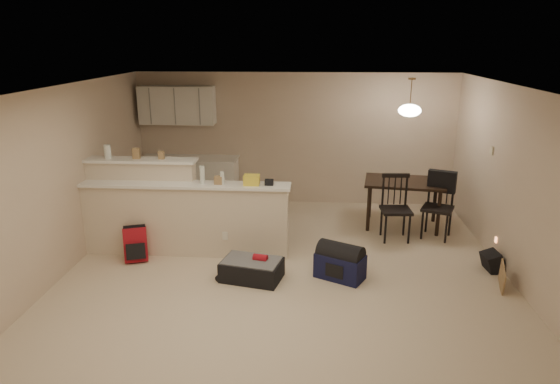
# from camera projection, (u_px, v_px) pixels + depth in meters

# --- Properties ---
(room) EXTENTS (7.00, 7.02, 2.50)m
(room) POSITION_uv_depth(u_px,v_px,m) (284.00, 193.00, 6.16)
(room) COLOR beige
(room) RESTS_ON ground
(breakfast_bar) EXTENTS (3.08, 0.58, 1.39)m
(breakfast_bar) POSITION_uv_depth(u_px,v_px,m) (170.00, 213.00, 7.40)
(breakfast_bar) COLOR beige
(breakfast_bar) RESTS_ON ground
(upper_cabinets) EXTENTS (1.40, 0.34, 0.70)m
(upper_cabinets) POSITION_uv_depth(u_px,v_px,m) (177.00, 105.00, 9.28)
(upper_cabinets) COLOR white
(upper_cabinets) RESTS_ON room
(kitchen_counter) EXTENTS (1.80, 0.60, 0.90)m
(kitchen_counter) POSITION_uv_depth(u_px,v_px,m) (190.00, 182.00, 9.57)
(kitchen_counter) COLOR white
(kitchen_counter) RESTS_ON ground
(thermostat) EXTENTS (0.02, 0.12, 0.12)m
(thermostat) POSITION_uv_depth(u_px,v_px,m) (492.00, 150.00, 7.38)
(thermostat) COLOR beige
(thermostat) RESTS_ON room
(jar) EXTENTS (0.10, 0.10, 0.20)m
(jar) POSITION_uv_depth(u_px,v_px,m) (107.00, 152.00, 7.34)
(jar) COLOR silver
(jar) RESTS_ON breakfast_bar
(cereal_box) EXTENTS (0.10, 0.07, 0.16)m
(cereal_box) POSITION_uv_depth(u_px,v_px,m) (136.00, 153.00, 7.31)
(cereal_box) COLOR #99774E
(cereal_box) RESTS_ON breakfast_bar
(small_box) EXTENTS (0.08, 0.06, 0.12)m
(small_box) POSITION_uv_depth(u_px,v_px,m) (161.00, 155.00, 7.30)
(small_box) COLOR #99774E
(small_box) RESTS_ON breakfast_bar
(bottle_a) EXTENTS (0.07, 0.07, 0.26)m
(bottle_a) POSITION_uv_depth(u_px,v_px,m) (202.00, 175.00, 7.11)
(bottle_a) COLOR silver
(bottle_a) RESTS_ON breakfast_bar
(bottle_b) EXTENTS (0.06, 0.06, 0.18)m
(bottle_b) POSITION_uv_depth(u_px,v_px,m) (222.00, 178.00, 7.10)
(bottle_b) COLOR silver
(bottle_b) RESTS_ON breakfast_bar
(bag_lump) EXTENTS (0.22, 0.18, 0.14)m
(bag_lump) POSITION_uv_depth(u_px,v_px,m) (252.00, 180.00, 7.08)
(bag_lump) COLOR #99774E
(bag_lump) RESTS_ON breakfast_bar
(pouch) EXTENTS (0.12, 0.10, 0.08)m
(pouch) POSITION_uv_depth(u_px,v_px,m) (269.00, 182.00, 7.08)
(pouch) COLOR #99774E
(pouch) RESTS_ON breakfast_bar
(extra_item_x) EXTENTS (0.11, 0.10, 0.11)m
(extra_item_x) POSITION_uv_depth(u_px,v_px,m) (218.00, 180.00, 7.12)
(extra_item_x) COLOR #99774E
(extra_item_x) RESTS_ON breakfast_bar
(dining_table) EXTENTS (1.39, 1.03, 0.80)m
(dining_table) POSITION_uv_depth(u_px,v_px,m) (404.00, 186.00, 8.38)
(dining_table) COLOR black
(dining_table) RESTS_ON ground
(pendant_lamp) EXTENTS (0.36, 0.36, 0.62)m
(pendant_lamp) POSITION_uv_depth(u_px,v_px,m) (410.00, 110.00, 8.00)
(pendant_lamp) COLOR brown
(pendant_lamp) RESTS_ON room
(dining_chair_near) EXTENTS (0.48, 0.46, 1.04)m
(dining_chair_near) POSITION_uv_depth(u_px,v_px,m) (396.00, 208.00, 7.85)
(dining_chair_near) COLOR black
(dining_chair_near) RESTS_ON ground
(dining_chair_far) EXTENTS (0.59, 0.58, 1.05)m
(dining_chair_far) POSITION_uv_depth(u_px,v_px,m) (438.00, 207.00, 7.93)
(dining_chair_far) COLOR black
(dining_chair_far) RESTS_ON ground
(suitcase) EXTENTS (0.87, 0.66, 0.26)m
(suitcase) POSITION_uv_depth(u_px,v_px,m) (252.00, 270.00, 6.64)
(suitcase) COLOR black
(suitcase) RESTS_ON ground
(red_backpack) EXTENTS (0.37, 0.30, 0.49)m
(red_backpack) POSITION_uv_depth(u_px,v_px,m) (136.00, 244.00, 7.18)
(red_backpack) COLOR #A5121E
(red_backpack) RESTS_ON ground
(navy_duffel) EXTENTS (0.72, 0.60, 0.34)m
(navy_duffel) POSITION_uv_depth(u_px,v_px,m) (340.00, 266.00, 6.66)
(navy_duffel) COLOR #13153C
(navy_duffel) RESTS_ON ground
(black_daypack) EXTENTS (0.24, 0.32, 0.26)m
(black_daypack) POSITION_uv_depth(u_px,v_px,m) (492.00, 262.00, 6.89)
(black_daypack) COLOR black
(black_daypack) RESTS_ON ground
(cardboard_sheet) EXTENTS (0.11, 0.41, 0.32)m
(cardboard_sheet) POSITION_uv_depth(u_px,v_px,m) (502.00, 278.00, 6.36)
(cardboard_sheet) COLOR #99774E
(cardboard_sheet) RESTS_ON ground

